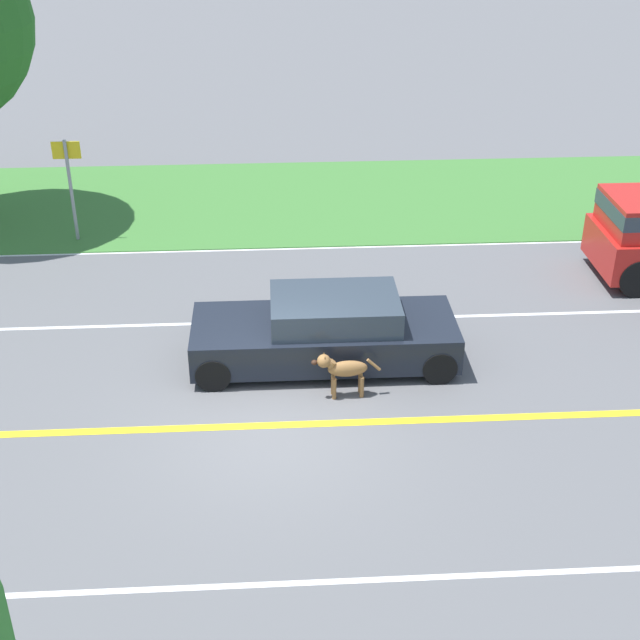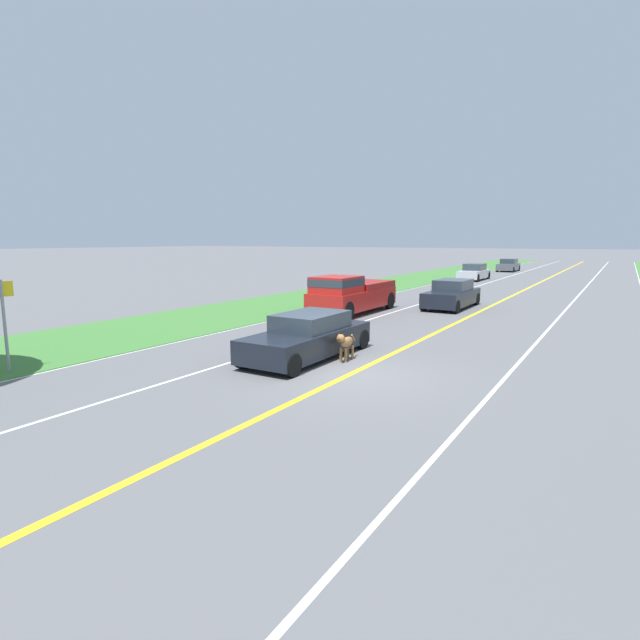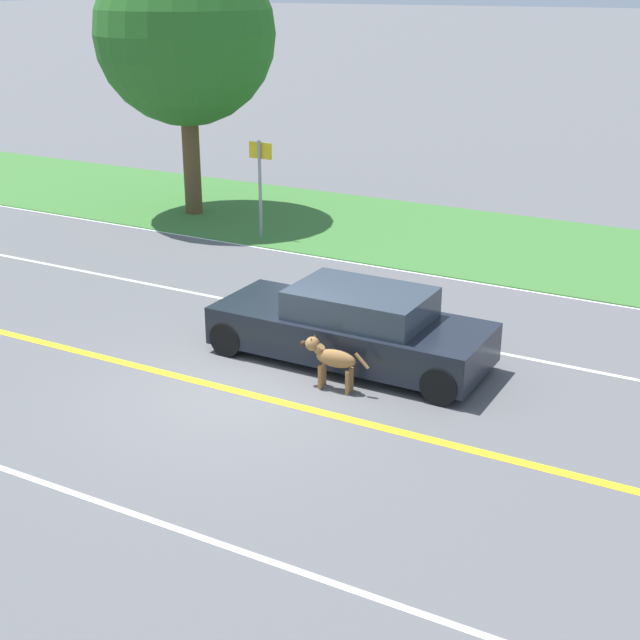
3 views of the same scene
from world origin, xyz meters
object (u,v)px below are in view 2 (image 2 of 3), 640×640
car_trailing_mid (474,272)px  car_trailing_far (508,265)px  dog (345,342)px  car_trailing_near (452,295)px  street_sign (3,314)px  ego_car (308,337)px  pickup_truck (351,294)px

car_trailing_mid → car_trailing_far: 14.12m
dog → car_trailing_far: 45.90m
car_trailing_near → street_sign: 19.57m
ego_car → car_trailing_far: 46.00m
car_trailing_mid → car_trailing_far: (-0.12, -14.12, -0.01)m
car_trailing_near → car_trailing_mid: size_ratio=0.98×
dog → car_trailing_near: 12.86m
dog → car_trailing_mid: (4.50, -31.57, 0.12)m
car_trailing_mid → street_sign: (2.48, 37.28, 0.88)m
car_trailing_mid → ego_car: bearing=96.0°
dog → car_trailing_far: (4.38, -45.69, 0.10)m
dog → car_trailing_far: car_trailing_far is taller
car_trailing_mid → dog: bearing=98.1°
dog → pickup_truck: bearing=-66.4°
car_trailing_near → car_trailing_mid: 19.10m
dog → street_sign: bearing=35.9°
pickup_truck → dog: bearing=117.0°
car_trailing_mid → street_sign: bearing=86.2°
car_trailing_far → dog: bearing=95.5°
dog → pickup_truck: 9.39m
car_trailing_near → car_trailing_mid: car_trailing_near is taller
pickup_truck → street_sign: (2.72, 14.06, 0.60)m
car_trailing_near → street_sign: (6.19, 18.54, 0.87)m
ego_car → dog: size_ratio=3.96×
ego_car → street_sign: street_sign is taller
ego_car → car_trailing_far: (3.23, -45.88, 0.02)m
ego_car → street_sign: (5.83, 5.52, 0.92)m
pickup_truck → street_sign: bearing=79.1°
dog → car_trailing_far: bearing=-88.0°
car_trailing_far → street_sign: (2.60, 51.40, 0.90)m
ego_car → car_trailing_near: (-0.35, -13.03, 0.05)m
car_trailing_near → car_trailing_mid: bearing=-78.8°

